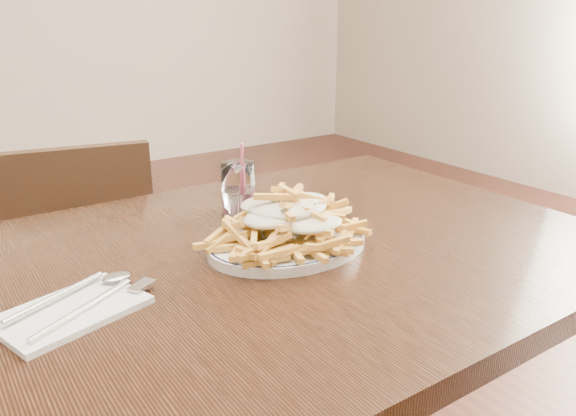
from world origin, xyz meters
TOP-DOWN VIEW (x-y plane):
  - table at (0.00, 0.00)m, footprint 1.20×0.80m
  - chair_far at (-0.14, 0.69)m, footprint 0.45×0.45m
  - fries_plate at (0.05, -0.01)m, footprint 0.34×0.31m
  - loaded_fries at (0.05, -0.01)m, footprint 0.30×0.26m
  - napkin at (-0.31, -0.03)m, footprint 0.20×0.16m
  - cutlery at (-0.31, -0.03)m, footprint 0.20×0.17m
  - water_glass at (0.06, 0.18)m, footprint 0.06×0.06m

SIDE VIEW (x-z plane):
  - chair_far at x=-0.14m, z-range 0.06..0.89m
  - table at x=0.00m, z-range 0.30..1.05m
  - napkin at x=-0.31m, z-range 0.75..0.76m
  - fries_plate at x=0.05m, z-range 0.75..0.77m
  - cutlery at x=-0.31m, z-range 0.76..0.77m
  - water_glass at x=0.06m, z-range 0.72..0.87m
  - loaded_fries at x=0.05m, z-range 0.77..0.85m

